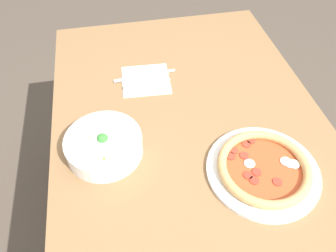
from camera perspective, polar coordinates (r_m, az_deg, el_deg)
ground_plane at (r=1.63m, az=3.09°, el=-18.23°), size 8.00×8.00×0.00m
dining_table at (r=1.09m, az=4.43°, el=-4.77°), size 1.38×0.87×0.72m
pizza at (r=0.95m, az=16.30°, el=-7.12°), size 0.32×0.32×0.04m
bowl at (r=0.96m, az=-11.12°, el=-3.13°), size 0.22×0.22×0.08m
napkin at (r=1.20m, az=-3.88°, el=8.00°), size 0.18×0.18×0.00m
fork at (r=1.18m, az=-3.62°, el=7.39°), size 0.03×0.17×0.00m
knife at (r=1.21m, az=-3.58°, el=8.85°), size 0.03×0.23×0.01m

